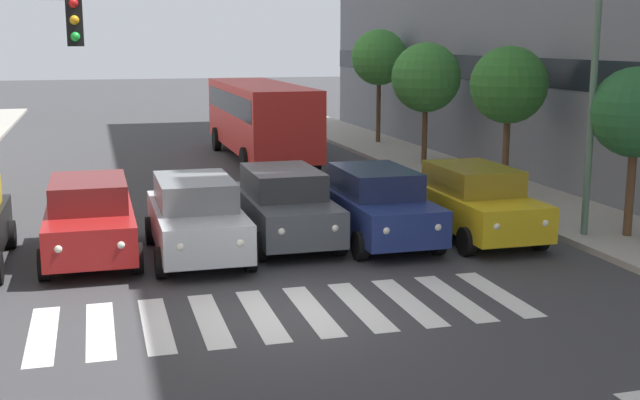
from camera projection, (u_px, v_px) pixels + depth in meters
name	position (u px, v px, depth m)	size (l,w,h in m)	color
ground_plane	(287.00, 313.00, 14.14)	(180.00, 180.00, 0.00)	#38383A
crosswalk_markings	(287.00, 313.00, 14.14)	(8.55, 2.80, 0.01)	silver
car_0	(474.00, 201.00, 19.39)	(2.02, 4.44, 1.72)	gold
car_1	(377.00, 204.00, 19.00)	(2.02, 4.44, 1.72)	navy
car_2	(284.00, 205.00, 18.93)	(2.02, 4.44, 1.72)	#474C51
car_3	(196.00, 217.00, 17.68)	(2.02, 4.44, 1.72)	#B2B7BC
car_4	(90.00, 218.00, 17.53)	(2.02, 4.44, 1.72)	maroon
bus_behind_traffic	(259.00, 113.00, 31.93)	(2.78, 10.50, 3.00)	red
street_lamp_left	(575.00, 59.00, 18.34)	(2.97, 0.28, 6.63)	#4C6B56
street_tree_0	(636.00, 113.00, 18.57)	(2.08, 2.08, 3.93)	#513823
street_tree_1	(509.00, 85.00, 24.05)	(2.30, 2.30, 4.36)	#513823
street_tree_2	(426.00, 78.00, 29.71)	(2.55, 2.55, 4.45)	#513823
street_tree_3	(379.00, 58.00, 36.00)	(2.47, 2.47, 5.01)	#513823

